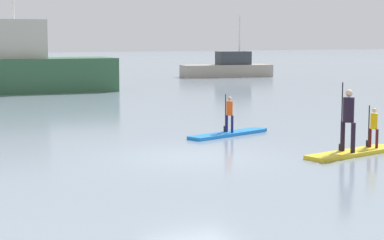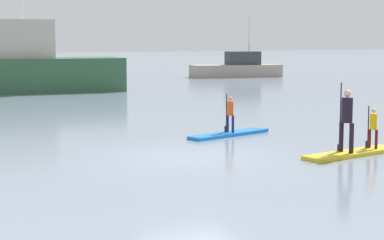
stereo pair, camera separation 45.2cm
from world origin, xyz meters
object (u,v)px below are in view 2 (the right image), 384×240
at_px(paddler_adult, 347,116).
at_px(fishing_boat_white_large, 8,66).
at_px(paddleboard_far, 354,153).
at_px(fishing_boat_green_midground, 237,68).
at_px(paddler_child_solo, 230,112).
at_px(paddleboard_near, 230,134).
at_px(paddler_child_front, 373,126).

bearing_deg(paddler_adult, fishing_boat_white_large, 97.80).
distance_m(paddleboard_far, fishing_boat_white_large, 25.15).
bearing_deg(paddleboard_far, fishing_boat_green_midground, 64.44).
distance_m(paddler_child_solo, fishing_boat_white_large, 20.41).
height_order(paddler_adult, fishing_boat_white_large, fishing_boat_white_large).
distance_m(fishing_boat_white_large, fishing_boat_green_midground, 20.52).
xyz_separation_m(paddleboard_far, fishing_boat_green_midground, (15.41, 32.22, 0.64)).
relative_size(paddleboard_far, fishing_boat_white_large, 0.26).
distance_m(paddleboard_near, paddleboard_far, 4.72).
xyz_separation_m(paddleboard_far, paddler_child_front, (0.77, 0.16, 0.65)).
bearing_deg(paddler_child_front, fishing_boat_green_midground, 65.45).
bearing_deg(paddler_child_solo, fishing_boat_green_midground, 59.11).
relative_size(paddleboard_far, paddler_adult, 1.84).
xyz_separation_m(paddler_child_solo, paddleboard_far, (1.11, -4.60, -0.69)).
relative_size(paddleboard_near, paddler_adult, 1.78).
height_order(paddleboard_near, fishing_boat_white_large, fishing_boat_white_large).
relative_size(paddler_child_solo, paddler_adult, 0.66).
height_order(paddler_child_front, fishing_boat_green_midground, fishing_boat_green_midground).
relative_size(paddler_adult, paddler_child_front, 1.59).
relative_size(paddleboard_far, paddler_child_front, 2.92).
bearing_deg(paddler_child_solo, fishing_boat_white_large, 97.33).
height_order(paddleboard_far, paddler_child_front, paddler_child_front).
bearing_deg(paddleboard_far, fishing_boat_white_large, 98.51).
height_order(paddleboard_near, paddleboard_far, same).
height_order(paddleboard_far, fishing_boat_white_large, fishing_boat_white_large).
relative_size(paddler_child_front, fishing_boat_white_large, 0.09).
height_order(fishing_boat_white_large, fishing_boat_green_midground, fishing_boat_white_large).
height_order(paddler_child_front, fishing_boat_white_large, fishing_boat_white_large).
distance_m(paddleboard_far, paddler_adult, 1.04).
bearing_deg(paddler_child_front, fishing_boat_white_large, 100.29).
bearing_deg(paddler_child_front, paddleboard_near, 112.92).
relative_size(paddler_child_solo, paddleboard_far, 0.36).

